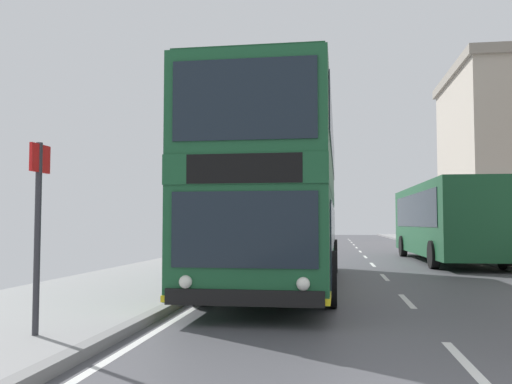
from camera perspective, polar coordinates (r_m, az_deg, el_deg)
double_decker_bus_main at (r=13.56m, az=2.74°, el=-0.31°), size 2.76×11.29×4.29m
background_bus_far_lane at (r=23.24m, az=19.13°, el=-2.80°), size 2.76×10.86×3.05m
bus_stop_sign_near at (r=7.44m, az=-21.87°, el=-2.23°), size 0.08×0.44×2.43m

